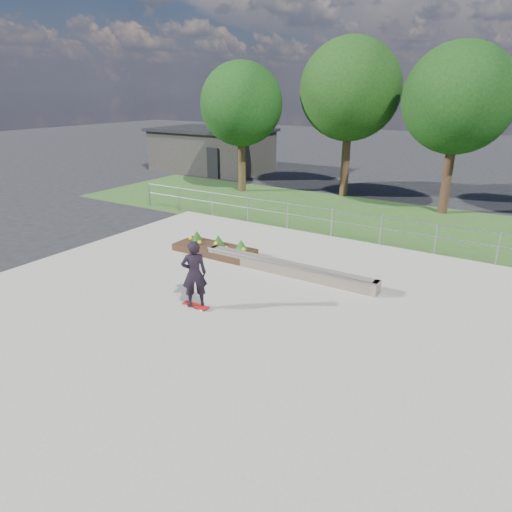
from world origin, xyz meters
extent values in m
plane|color=black|center=(0.00, 0.00, 0.00)|extent=(120.00, 120.00, 0.00)
cube|color=#2B4F1F|center=(0.00, 11.00, 0.01)|extent=(30.00, 8.00, 0.02)
cube|color=gray|center=(0.00, 0.00, 0.03)|extent=(15.00, 15.00, 0.06)
cylinder|color=gray|center=(-10.00, 7.50, 0.60)|extent=(0.06, 0.06, 1.20)
cylinder|color=gray|center=(-8.00, 7.50, 0.60)|extent=(0.06, 0.06, 1.20)
cylinder|color=gray|center=(-6.00, 7.50, 0.60)|extent=(0.06, 0.06, 1.20)
cylinder|color=gray|center=(-4.00, 7.50, 0.60)|extent=(0.06, 0.06, 1.20)
cylinder|color=gray|center=(-2.00, 7.50, 0.60)|extent=(0.06, 0.06, 1.20)
cylinder|color=#989CA0|center=(0.00, 7.50, 0.60)|extent=(0.06, 0.06, 1.20)
cylinder|color=gray|center=(2.00, 7.50, 0.60)|extent=(0.06, 0.06, 1.20)
cylinder|color=gray|center=(4.00, 7.50, 0.60)|extent=(0.06, 0.06, 1.20)
cylinder|color=gray|center=(6.00, 7.50, 0.60)|extent=(0.06, 0.06, 1.20)
cylinder|color=gray|center=(0.00, 7.50, 1.15)|extent=(20.00, 0.04, 0.04)
cylinder|color=gray|center=(0.00, 7.50, 0.70)|extent=(20.00, 0.04, 0.04)
cube|color=#282624|center=(-14.00, 18.00, 1.40)|extent=(8.00, 5.00, 2.80)
cube|color=black|center=(-14.00, 18.00, 2.90)|extent=(8.40, 5.40, 0.20)
cube|color=black|center=(-12.00, 15.45, 1.00)|extent=(0.90, 0.10, 2.00)
cylinder|color=#372616|center=(-8.00, 13.00, 1.46)|extent=(0.44, 0.44, 2.93)
sphere|color=black|center=(-8.00, 13.00, 4.88)|extent=(4.55, 4.55, 4.55)
cylinder|color=#372216|center=(-2.50, 15.00, 1.69)|extent=(0.44, 0.44, 3.38)
sphere|color=black|center=(-2.50, 15.00, 5.62)|extent=(5.25, 5.25, 5.25)
cylinder|color=#321D14|center=(3.00, 14.00, 1.57)|extent=(0.44, 0.44, 3.15)
sphere|color=black|center=(3.00, 14.00, 5.25)|extent=(4.90, 4.90, 4.90)
cube|color=brown|center=(0.42, 2.99, 0.26)|extent=(6.00, 0.40, 0.40)
cylinder|color=gray|center=(0.42, 2.79, 0.46)|extent=(6.00, 0.06, 0.06)
cube|color=#695E4D|center=(-2.48, 2.99, 0.26)|extent=(0.15, 0.42, 0.40)
cube|color=#6B5B4E|center=(3.32, 2.99, 0.26)|extent=(0.15, 0.42, 0.40)
cube|color=black|center=(-2.76, 3.38, 0.18)|extent=(3.00, 1.20, 0.25)
sphere|color=yellow|center=(-3.96, 3.48, 0.39)|extent=(0.14, 0.14, 0.14)
sphere|color=yellow|center=(-3.36, 3.28, 0.39)|extent=(0.14, 0.14, 0.14)
sphere|color=yellow|center=(-2.76, 3.48, 0.39)|extent=(0.14, 0.14, 0.14)
sphere|color=yellow|center=(-2.16, 3.28, 0.39)|extent=(0.14, 0.14, 0.14)
sphere|color=yellow|center=(-1.56, 3.48, 0.39)|extent=(0.14, 0.14, 0.14)
cone|color=#193F12|center=(-3.76, 3.63, 0.49)|extent=(0.44, 0.44, 0.36)
cone|color=#194313|center=(-2.76, 3.63, 0.49)|extent=(0.44, 0.44, 0.36)
cone|color=#174F16|center=(-1.76, 3.63, 0.49)|extent=(0.44, 0.44, 0.36)
cylinder|color=white|center=(-0.78, -0.51, 0.09)|extent=(0.05, 0.03, 0.05)
cylinder|color=white|center=(-0.78, -0.33, 0.09)|extent=(0.05, 0.03, 0.05)
cylinder|color=white|center=(-0.26, -0.51, 0.09)|extent=(0.05, 0.03, 0.05)
cylinder|color=white|center=(-0.26, -0.33, 0.09)|extent=(0.05, 0.03, 0.05)
cylinder|color=#A2A3A7|center=(-0.78, -0.42, 0.11)|extent=(0.02, 0.18, 0.02)
cylinder|color=#A6A7AB|center=(-0.26, -0.42, 0.11)|extent=(0.02, 0.18, 0.02)
cube|color=maroon|center=(-0.52, -0.42, 0.13)|extent=(0.80, 0.21, 0.02)
imported|color=black|center=(-0.52, -0.42, 1.06)|extent=(0.78, 0.78, 1.83)
camera|label=1|loc=(6.80, -8.98, 5.64)|focal=32.00mm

